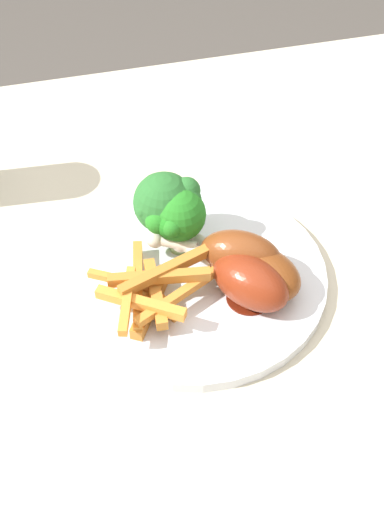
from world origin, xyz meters
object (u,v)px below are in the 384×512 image
dinner_plate (192,274)px  chicken_drumstick_extra (236,255)px  broccoli_floret_back (175,218)px  carrot_fries_pile (152,290)px  broccoli_floret_middle (176,213)px  chicken_drumstick_near (246,280)px  chicken_drumstick_far (257,271)px  broccoli_floret_front (168,202)px  dining_table (226,296)px

dinner_plate → chicken_drumstick_extra: chicken_drumstick_extra is taller
broccoli_floret_back → carrot_fries_pile: 0.08m
dinner_plate → broccoli_floret_middle: broccoli_floret_middle is taller
dinner_plate → broccoli_floret_middle: size_ratio=3.61×
dinner_plate → carrot_fries_pile: (-0.05, -0.03, 0.02)m
broccoli_floret_back → chicken_drumstick_extra: size_ratio=0.50×
carrot_fries_pile → chicken_drumstick_near: bearing=-10.3°
chicken_drumstick_far → chicken_drumstick_extra: size_ratio=0.99×
broccoli_floret_front → chicken_drumstick_near: broccoli_floret_front is taller
broccoli_floret_back → chicken_drumstick_extra: bearing=-46.1°
broccoli_floret_back → carrot_fries_pile: (-0.04, -0.06, -0.02)m
dinner_plate → chicken_drumstick_far: bearing=-32.6°
chicken_drumstick_extra → broccoli_floret_front: bearing=129.5°
broccoli_floret_middle → carrot_fries_pile: size_ratio=0.58×
chicken_drumstick_near → chicken_drumstick_far: bearing=35.1°
broccoli_floret_back → chicken_drumstick_near: size_ratio=0.52×
dining_table → broccoli_floret_middle: 0.18m
dining_table → chicken_drumstick_far: chicken_drumstick_far is taller
dining_table → chicken_drumstick_extra: chicken_drumstick_extra is taller
dinner_plate → broccoli_floret_back: (-0.01, 0.03, 0.05)m
dinner_plate → carrot_fries_pile: bearing=-147.4°
dinner_plate → broccoli_floret_front: size_ratio=3.28×
broccoli_floret_front → dining_table: bearing=5.0°
dining_table → chicken_drumstick_near: (-0.02, -0.10, 0.14)m
broccoli_floret_middle → broccoli_floret_back: size_ratio=1.15×
dining_table → broccoli_floret_middle: size_ratio=16.55×
broccoli_floret_back → chicken_drumstick_far: broccoli_floret_back is taller
broccoli_floret_front → chicken_drumstick_extra: bearing=-50.5°
dining_table → chicken_drumstick_near: chicken_drumstick_near is taller
dinner_plate → broccoli_floret_middle: (-0.01, 0.03, 0.05)m
dining_table → dinner_plate: size_ratio=4.59×
dining_table → broccoli_floret_front: broccoli_floret_front is taller
broccoli_floret_back → chicken_drumstick_far: size_ratio=0.51×
chicken_drumstick_near → chicken_drumstick_extra: size_ratio=0.97×
dinner_plate → chicken_drumstick_near: size_ratio=2.13×
dining_table → carrot_fries_pile: bearing=-140.9°
dinner_plate → dining_table: bearing=43.7°
chicken_drumstick_far → chicken_drumstick_extra: chicken_drumstick_extra is taller
dining_table → chicken_drumstick_near: bearing=-99.8°
broccoli_floret_middle → chicken_drumstick_near: size_ratio=0.59×
dining_table → dinner_plate: 0.14m
carrot_fries_pile → chicken_drumstick_far: bearing=-2.9°
broccoli_floret_middle → chicken_drumstick_far: size_ratio=0.58×
broccoli_floret_front → broccoli_floret_back: size_ratio=1.26×
chicken_drumstick_near → chicken_drumstick_far: 0.02m
chicken_drumstick_far → carrot_fries_pile: bearing=177.1°
broccoli_floret_front → broccoli_floret_back: bearing=-72.4°
chicken_drumstick_far → chicken_drumstick_extra: bearing=125.1°
dining_table → chicken_drumstick_near: 0.17m
broccoli_floret_front → dinner_plate: bearing=-76.8°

